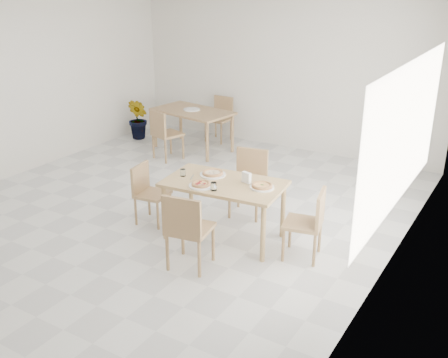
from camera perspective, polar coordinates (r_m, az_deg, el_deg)
The scene contains 22 objects.
room at distance 5.91m, azimuth 19.10°, elevation 4.56°, with size 7.28×7.00×7.00m.
main_table at distance 6.36m, azimuth 0.00°, elevation -1.07°, with size 1.52×0.97×0.75m.
chair_south at distance 5.75m, azimuth -4.09°, elevation -5.17°, with size 0.52×0.52×0.91m.
chair_north at distance 7.12m, azimuth 2.78°, elevation 0.20°, with size 0.52×0.52×0.89m.
chair_west at distance 6.94m, azimuth -8.33°, elevation -1.12°, with size 0.44×0.44×0.79m.
chair_east at distance 6.05m, azimuth 9.35°, elevation -4.40°, with size 0.50×0.50×0.84m.
plate_margherita at distance 6.17m, azimuth 4.15°, elevation -0.90°, with size 0.29×0.29×0.02m, color white.
plate_mushroom at distance 6.54m, azimuth -1.24°, elevation 0.49°, with size 0.32×0.32×0.02m, color white.
plate_pepperoni at distance 6.20m, azimuth -2.51°, elevation -0.73°, with size 0.29×0.29×0.02m, color white.
pizza_margherita at distance 6.16m, azimuth 4.16°, elevation -0.71°, with size 0.28×0.28×0.03m.
pizza_mushroom at distance 6.53m, azimuth -1.24°, elevation 0.68°, with size 0.34×0.34×0.03m.
pizza_pepperoni at distance 6.19m, azimuth -2.51°, elevation -0.53°, with size 0.24×0.24×0.03m.
tumbler_a at distance 6.07m, azimuth -1.14°, elevation -0.81°, with size 0.07×0.07×0.10m, color white.
tumbler_b at distance 6.52m, azimuth -4.50°, elevation 0.70°, with size 0.07×0.07×0.09m, color white.
napkin_holder at distance 6.27m, azimuth 2.47°, elevation 0.10°, with size 0.14×0.09×0.14m.
fork_a at distance 6.48m, azimuth -3.51°, elevation 0.19°, with size 0.01×0.18×0.01m, color silver.
fork_b at distance 6.41m, azimuth 2.10°, elevation -0.02°, with size 0.01×0.16×0.01m, color silver.
second_table at distance 9.73m, azimuth -3.43°, elevation 6.99°, with size 1.57×1.04×0.75m.
chair_back_s at distance 9.25m, azimuth -6.59°, elevation 5.16°, with size 0.55×0.55×0.89m.
chair_back_n at distance 10.35m, azimuth -0.38°, elevation 6.95°, with size 0.43×0.43×0.86m.
plate_empty at distance 9.74m, azimuth -3.54°, elevation 7.56°, with size 0.31×0.31×0.02m, color white.
potted_plant at distance 10.54m, azimuth -9.26°, elevation 6.46°, with size 0.45×0.36×0.82m, color #266D20.
Camera 1 is at (4.14, -5.27, 3.11)m, focal length 42.00 mm.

